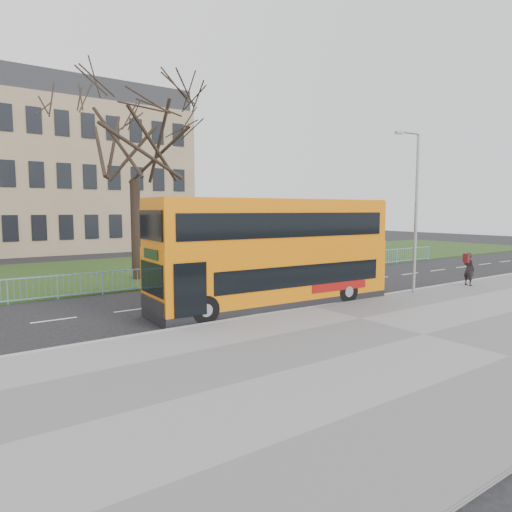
{
  "coord_description": "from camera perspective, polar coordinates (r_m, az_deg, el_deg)",
  "views": [
    {
      "loc": [
        -12.42,
        -15.13,
        4.02
      ],
      "look_at": [
        -0.99,
        1.0,
        2.02
      ],
      "focal_mm": 32.0,
      "sensor_mm": 36.0,
      "label": 1
    }
  ],
  "objects": [
    {
      "name": "kerb",
      "position": [
        18.82,
        7.01,
        -6.37
      ],
      "size": [
        80.0,
        0.2,
        0.14
      ],
      "primitive_type": "cube",
      "color": "#959598",
      "rests_on": "ground"
    },
    {
      "name": "bare_tree",
      "position": [
        26.98,
        -15.0,
        11.48
      ],
      "size": [
        9.39,
        9.39,
        13.41
      ],
      "primitive_type": null,
      "color": "black",
      "rests_on": "grass_verge"
    },
    {
      "name": "ground",
      "position": [
        19.98,
        4.0,
        -5.84
      ],
      "size": [
        120.0,
        120.0,
        0.0
      ],
      "primitive_type": "plane",
      "color": "black",
      "rests_on": "ground"
    },
    {
      "name": "guard_railing",
      "position": [
        25.27,
        -5.52,
        -2.13
      ],
      "size": [
        40.0,
        0.12,
        1.1
      ],
      "primitive_type": null,
      "color": "#79AFD7",
      "rests_on": "ground"
    },
    {
      "name": "yellow_bus",
      "position": [
        18.81,
        2.32,
        0.71
      ],
      "size": [
        10.61,
        3.01,
        4.4
      ],
      "rotation": [
        0.0,
        0.0,
        -0.05
      ],
      "color": "orange",
      "rests_on": "ground"
    },
    {
      "name": "pavement",
      "position": [
        15.5,
        20.24,
        -9.39
      ],
      "size": [
        80.0,
        10.5,
        0.12
      ],
      "primitive_type": "cube",
      "color": "slate",
      "rests_on": "ground"
    },
    {
      "name": "grass_verge",
      "position": [
        32.19,
        -12.35,
        -1.45
      ],
      "size": [
        80.0,
        15.4,
        0.08
      ],
      "primitive_type": "cube",
      "color": "#203A15",
      "rests_on": "ground"
    },
    {
      "name": "civic_building",
      "position": [
        50.76,
        -27.18,
        8.52
      ],
      "size": [
        30.0,
        15.0,
        14.0
      ],
      "primitive_type": "cube",
      "color": "#8C7559",
      "rests_on": "ground"
    },
    {
      "name": "street_lamp",
      "position": [
        22.52,
        19.24,
        5.87
      ],
      "size": [
        1.57,
        0.28,
        7.41
      ],
      "rotation": [
        0.0,
        0.0,
        -0.08
      ],
      "color": "gray",
      "rests_on": "pavement"
    },
    {
      "name": "pedestrian",
      "position": [
        25.99,
        25.07,
        -1.49
      ],
      "size": [
        0.53,
        0.69,
        1.71
      ],
      "primitive_type": "imported",
      "rotation": [
        0.0,
        0.0,
        1.36
      ],
      "color": "black",
      "rests_on": "pavement"
    }
  ]
}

